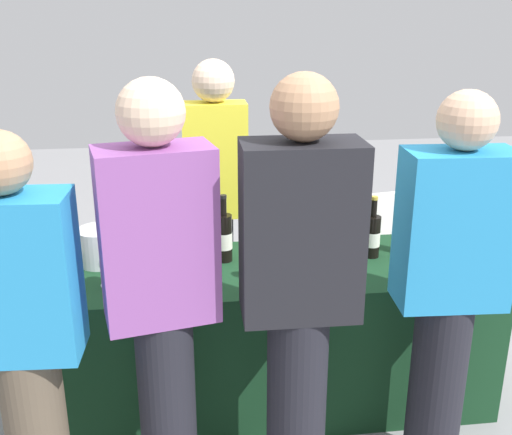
{
  "coord_description": "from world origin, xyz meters",
  "views": [
    {
      "loc": [
        -0.34,
        -2.62,
        1.92
      ],
      "look_at": [
        0.0,
        0.0,
        0.99
      ],
      "focal_mm": 42.67,
      "sensor_mm": 36.0,
      "label": 1
    }
  ],
  "objects_px": {
    "guest_2": "(299,293)",
    "guest_3": "(448,285)",
    "wine_bottle_6": "(372,236)",
    "wine_glass_2": "(256,260)",
    "wine_bottle_5": "(335,231)",
    "ice_bucket": "(101,246)",
    "wine_bottle_3": "(290,235)",
    "guest_0": "(23,336)",
    "guest_1": "(161,295)",
    "wine_bottle_1": "(159,245)",
    "wine_glass_4": "(338,254)",
    "wine_bottle_4": "(306,228)",
    "wine_glass_5": "(426,247)",
    "wine_bottle_7": "(406,232)",
    "menu_board": "(359,251)",
    "server_pouring": "(216,196)",
    "wine_glass_3": "(311,260)",
    "wine_glass_1": "(203,265)",
    "wine_bottle_2": "(224,237)",
    "wine_glass_0": "(107,265)",
    "wine_bottle_0": "(63,246)"
  },
  "relations": [
    {
      "from": "wine_glass_2",
      "to": "guest_3",
      "type": "relative_size",
      "value": 0.08
    },
    {
      "from": "wine_bottle_1",
      "to": "wine_glass_3",
      "type": "relative_size",
      "value": 2.27
    },
    {
      "from": "wine_glass_0",
      "to": "guest_0",
      "type": "distance_m",
      "value": 0.62
    },
    {
      "from": "guest_1",
      "to": "menu_board",
      "type": "xyz_separation_m",
      "value": [
        1.23,
        1.58,
        -0.55
      ]
    },
    {
      "from": "wine_bottle_6",
      "to": "guest_1",
      "type": "bearing_deg",
      "value": -145.79
    },
    {
      "from": "wine_bottle_1",
      "to": "guest_0",
      "type": "xyz_separation_m",
      "value": [
        -0.45,
        -0.76,
        -0.01
      ]
    },
    {
      "from": "wine_glass_2",
      "to": "guest_0",
      "type": "xyz_separation_m",
      "value": [
        -0.88,
        -0.55,
        0.0
      ]
    },
    {
      "from": "wine_bottle_3",
      "to": "wine_glass_1",
      "type": "distance_m",
      "value": 0.5
    },
    {
      "from": "wine_bottle_6",
      "to": "guest_1",
      "type": "xyz_separation_m",
      "value": [
        -1.01,
        -0.68,
        0.08
      ]
    },
    {
      "from": "guest_0",
      "to": "wine_glass_3",
      "type": "bearing_deg",
      "value": 28.29
    },
    {
      "from": "wine_bottle_2",
      "to": "wine_glass_2",
      "type": "bearing_deg",
      "value": -62.04
    },
    {
      "from": "wine_bottle_1",
      "to": "wine_glass_4",
      "type": "relative_size",
      "value": 2.43
    },
    {
      "from": "wine_bottle_6",
      "to": "guest_2",
      "type": "bearing_deg",
      "value": -124.94
    },
    {
      "from": "wine_bottle_2",
      "to": "wine_bottle_0",
      "type": "bearing_deg",
      "value": -179.93
    },
    {
      "from": "wine_glass_5",
      "to": "guest_1",
      "type": "height_order",
      "value": "guest_1"
    },
    {
      "from": "wine_glass_0",
      "to": "guest_2",
      "type": "height_order",
      "value": "guest_2"
    },
    {
      "from": "wine_bottle_0",
      "to": "wine_glass_0",
      "type": "height_order",
      "value": "wine_bottle_0"
    },
    {
      "from": "ice_bucket",
      "to": "guest_2",
      "type": "relative_size",
      "value": 0.13
    },
    {
      "from": "wine_bottle_4",
      "to": "wine_glass_5",
      "type": "bearing_deg",
      "value": -23.01
    },
    {
      "from": "wine_bottle_7",
      "to": "guest_3",
      "type": "bearing_deg",
      "value": -96.64
    },
    {
      "from": "guest_2",
      "to": "wine_bottle_5",
      "type": "bearing_deg",
      "value": 67.51
    },
    {
      "from": "wine_bottle_6",
      "to": "wine_bottle_7",
      "type": "height_order",
      "value": "same"
    },
    {
      "from": "wine_glass_1",
      "to": "guest_1",
      "type": "bearing_deg",
      "value": -109.47
    },
    {
      "from": "wine_bottle_1",
      "to": "wine_bottle_3",
      "type": "height_order",
      "value": "wine_bottle_3"
    },
    {
      "from": "wine_bottle_1",
      "to": "wine_bottle_2",
      "type": "xyz_separation_m",
      "value": [
        0.31,
        0.03,
        0.01
      ]
    },
    {
      "from": "guest_2",
      "to": "guest_3",
      "type": "xyz_separation_m",
      "value": [
        0.61,
        0.09,
        -0.05
      ]
    },
    {
      "from": "wine_bottle_6",
      "to": "wine_glass_2",
      "type": "distance_m",
      "value": 0.63
    },
    {
      "from": "wine_bottle_4",
      "to": "menu_board",
      "type": "bearing_deg",
      "value": 56.03
    },
    {
      "from": "guest_0",
      "to": "guest_1",
      "type": "height_order",
      "value": "guest_1"
    },
    {
      "from": "wine_glass_4",
      "to": "menu_board",
      "type": "relative_size",
      "value": 0.16
    },
    {
      "from": "guest_2",
      "to": "menu_board",
      "type": "bearing_deg",
      "value": 66.61
    },
    {
      "from": "guest_3",
      "to": "wine_bottle_4",
      "type": "bearing_deg",
      "value": 122.18
    },
    {
      "from": "wine_bottle_0",
      "to": "guest_2",
      "type": "bearing_deg",
      "value": -38.44
    },
    {
      "from": "wine_bottle_4",
      "to": "server_pouring",
      "type": "distance_m",
      "value": 0.58
    },
    {
      "from": "wine_glass_1",
      "to": "guest_2",
      "type": "relative_size",
      "value": 0.07
    },
    {
      "from": "wine_bottle_1",
      "to": "guest_3",
      "type": "distance_m",
      "value": 1.31
    },
    {
      "from": "guest_3",
      "to": "wine_bottle_5",
      "type": "bearing_deg",
      "value": 115.24
    },
    {
      "from": "wine_glass_4",
      "to": "guest_3",
      "type": "xyz_separation_m",
      "value": [
        0.31,
        -0.49,
        0.06
      ]
    },
    {
      "from": "wine_glass_3",
      "to": "wine_glass_5",
      "type": "xyz_separation_m",
      "value": [
        0.58,
        0.1,
        -0.01
      ]
    },
    {
      "from": "wine_glass_4",
      "to": "wine_bottle_5",
      "type": "bearing_deg",
      "value": 79.6
    },
    {
      "from": "wine_bottle_1",
      "to": "server_pouring",
      "type": "height_order",
      "value": "server_pouring"
    },
    {
      "from": "ice_bucket",
      "to": "guest_3",
      "type": "height_order",
      "value": "guest_3"
    },
    {
      "from": "wine_glass_5",
      "to": "guest_3",
      "type": "xyz_separation_m",
      "value": [
        -0.13,
        -0.52,
        0.06
      ]
    },
    {
      "from": "ice_bucket",
      "to": "wine_bottle_3",
      "type": "bearing_deg",
      "value": -2.63
    },
    {
      "from": "wine_bottle_3",
      "to": "guest_3",
      "type": "height_order",
      "value": "guest_3"
    },
    {
      "from": "wine_glass_1",
      "to": "guest_0",
      "type": "relative_size",
      "value": 0.08
    },
    {
      "from": "wine_bottle_3",
      "to": "server_pouring",
      "type": "xyz_separation_m",
      "value": [
        -0.33,
        0.45,
        0.07
      ]
    },
    {
      "from": "ice_bucket",
      "to": "menu_board",
      "type": "height_order",
      "value": "ice_bucket"
    },
    {
      "from": "ice_bucket",
      "to": "guest_0",
      "type": "distance_m",
      "value": 0.85
    },
    {
      "from": "wine_bottle_2",
      "to": "wine_glass_2",
      "type": "height_order",
      "value": "wine_bottle_2"
    }
  ]
}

